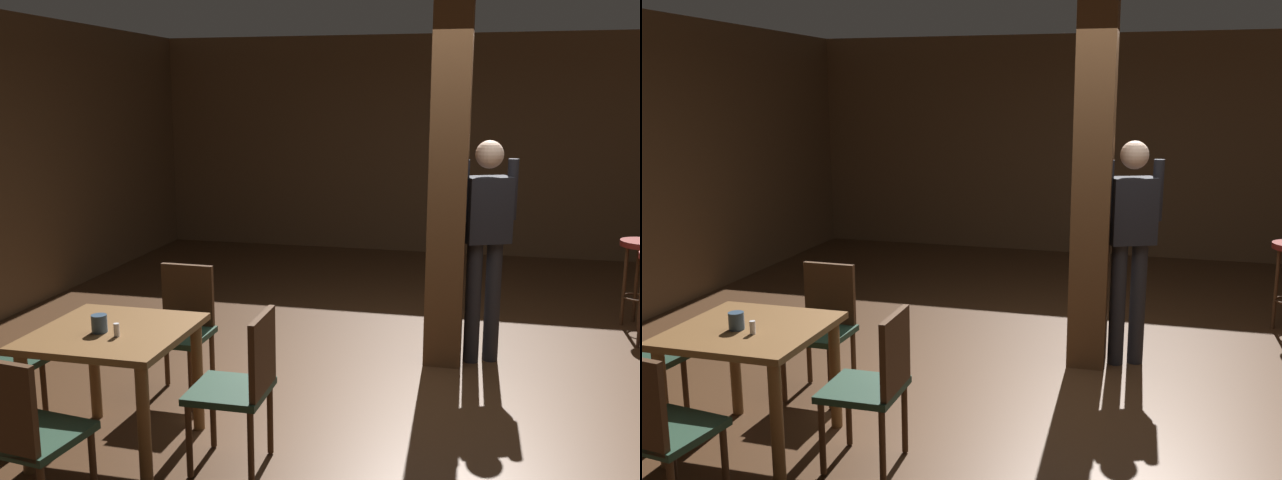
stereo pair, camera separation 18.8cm
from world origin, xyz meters
TOP-DOWN VIEW (x-y plane):
  - ground_plane at (0.00, 0.00)m, footprint 10.80×10.80m
  - wall_back at (0.00, 4.50)m, footprint 8.00×0.10m
  - pillar at (0.09, 0.49)m, footprint 0.28×0.28m
  - dining_table at (-1.67, -1.38)m, footprint 0.85×0.85m
  - chair_south at (-1.68, -2.20)m, footprint 0.47×0.47m
  - chair_north at (-1.63, -0.55)m, footprint 0.43×0.43m
  - chair_east at (-0.88, -1.40)m, footprint 0.42×0.42m
  - napkin_cup at (-1.72, -1.43)m, footprint 0.09×0.09m
  - salt_shaker at (-1.59, -1.48)m, footprint 0.03×0.03m
  - standing_person at (0.38, 0.58)m, footprint 0.46×0.32m

SIDE VIEW (x-z plane):
  - ground_plane at x=0.00m, z-range 0.00..0.00m
  - chair_south at x=-1.68m, z-range 0.06..0.95m
  - chair_north at x=-1.63m, z-range 0.06..0.95m
  - chair_east at x=-0.88m, z-range 0.06..0.95m
  - dining_table at x=-1.67m, z-range 0.23..0.97m
  - salt_shaker at x=-1.59m, z-range 0.74..0.81m
  - napkin_cup at x=-1.72m, z-range 0.74..0.84m
  - standing_person at x=0.38m, z-range 0.14..1.86m
  - wall_back at x=0.00m, z-range 0.00..2.80m
  - pillar at x=0.09m, z-range 0.00..2.80m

